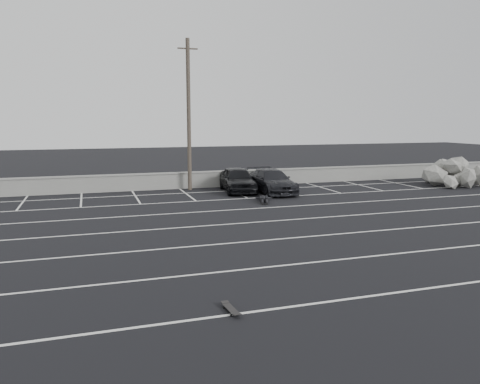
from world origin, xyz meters
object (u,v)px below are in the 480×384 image
object	(u,v)px
utility_pole	(189,115)
trash_bin	(273,178)
car_left	(238,179)
skateboard	(231,309)
riprap_pile	(455,177)
car_right	(272,181)
person	(264,197)

from	to	relation	value
utility_pole	trash_bin	size ratio (longest dim) A/B	10.39
car_left	skateboard	size ratio (longest dim) A/B	6.18
car_left	riprap_pile	bearing A→B (deg)	-0.32
car_right	person	size ratio (longest dim) A/B	1.97
utility_pole	trash_bin	xyz separation A→B (m)	(5.82, 0.40, -4.26)
car_left	utility_pole	world-z (taller)	utility_pole
riprap_pile	trash_bin	bearing A→B (deg)	161.86
utility_pole	trash_bin	bearing A→B (deg)	3.93
riprap_pile	person	size ratio (longest dim) A/B	1.83
car_left	skateboard	bearing A→B (deg)	-101.72
car_right	person	distance (m)	3.17
trash_bin	person	bearing A→B (deg)	-116.43
trash_bin	riprap_pile	size ratio (longest dim) A/B	0.20
utility_pole	person	world-z (taller)	utility_pole
car_right	utility_pole	bearing A→B (deg)	150.66
riprap_pile	skateboard	distance (m)	25.90
riprap_pile	car_left	bearing A→B (deg)	173.12
car_right	trash_bin	xyz separation A→B (m)	(1.27, 3.00, -0.25)
person	car_right	bearing A→B (deg)	78.41
car_left	person	bearing A→B (deg)	-78.30
utility_pole	skateboard	bearing A→B (deg)	-99.22
car_left	trash_bin	distance (m)	3.79
car_left	trash_bin	xyz separation A→B (m)	(3.17, 2.06, -0.31)
skateboard	car_left	bearing A→B (deg)	67.28
skateboard	car_right	bearing A→B (deg)	60.63
car_right	skateboard	bearing A→B (deg)	-114.49
car_left	person	world-z (taller)	car_left
car_left	skateboard	xyz separation A→B (m)	(-5.74, -17.38, -0.70)
riprap_pile	skateboard	world-z (taller)	riprap_pile
person	skateboard	xyz separation A→B (m)	(-6.07, -13.72, -0.16)
car_left	riprap_pile	size ratio (longest dim) A/B	1.00
utility_pole	skateboard	xyz separation A→B (m)	(-3.09, -19.04, -4.64)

